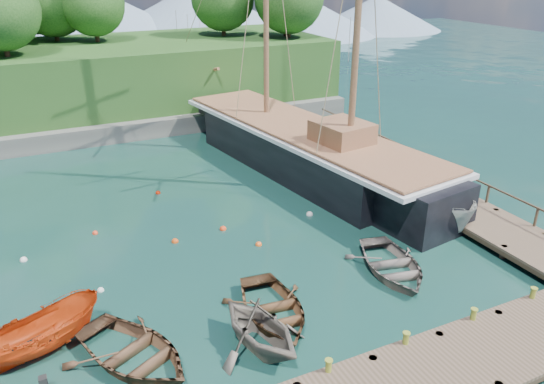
{
  "coord_description": "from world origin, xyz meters",
  "views": [
    {
      "loc": [
        -8.14,
        -15.92,
        12.4
      ],
      "look_at": [
        2.02,
        5.26,
        2.0
      ],
      "focal_mm": 35.0,
      "sensor_mm": 36.0,
      "label": 1
    }
  ],
  "objects_px": {
    "rowboat_0": "(134,362)",
    "cabin_boat_white": "(427,222)",
    "schooner": "(304,152)",
    "rowboat_1": "(260,348)",
    "rowboat_3": "(391,272)",
    "motorboat_orange": "(44,352)",
    "rowboat_2": "(273,317)"
  },
  "relations": [
    {
      "from": "rowboat_0",
      "to": "rowboat_1",
      "type": "bearing_deg",
      "value": -43.99
    },
    {
      "from": "rowboat_0",
      "to": "motorboat_orange",
      "type": "height_order",
      "value": "motorboat_orange"
    },
    {
      "from": "rowboat_2",
      "to": "cabin_boat_white",
      "type": "distance_m",
      "value": 11.18
    },
    {
      "from": "rowboat_2",
      "to": "cabin_boat_white",
      "type": "height_order",
      "value": "cabin_boat_white"
    },
    {
      "from": "rowboat_0",
      "to": "motorboat_orange",
      "type": "relative_size",
      "value": 1.11
    },
    {
      "from": "rowboat_0",
      "to": "motorboat_orange",
      "type": "bearing_deg",
      "value": 117.89
    },
    {
      "from": "motorboat_orange",
      "to": "schooner",
      "type": "xyz_separation_m",
      "value": [
        16.31,
        11.22,
        1.2
      ]
    },
    {
      "from": "rowboat_2",
      "to": "cabin_boat_white",
      "type": "xyz_separation_m",
      "value": [
        10.56,
        3.67,
        0.0
      ]
    },
    {
      "from": "rowboat_3",
      "to": "motorboat_orange",
      "type": "height_order",
      "value": "motorboat_orange"
    },
    {
      "from": "rowboat_2",
      "to": "schooner",
      "type": "xyz_separation_m",
      "value": [
        8.38,
        12.9,
        1.2
      ]
    },
    {
      "from": "cabin_boat_white",
      "to": "schooner",
      "type": "distance_m",
      "value": 9.56
    },
    {
      "from": "schooner",
      "to": "rowboat_3",
      "type": "bearing_deg",
      "value": -109.61
    },
    {
      "from": "schooner",
      "to": "rowboat_1",
      "type": "bearing_deg",
      "value": -132.34
    },
    {
      "from": "rowboat_0",
      "to": "cabin_boat_white",
      "type": "xyz_separation_m",
      "value": [
        15.8,
        3.82,
        0.0
      ]
    },
    {
      "from": "motorboat_orange",
      "to": "cabin_boat_white",
      "type": "xyz_separation_m",
      "value": [
        18.49,
        1.99,
        0.0
      ]
    },
    {
      "from": "motorboat_orange",
      "to": "cabin_boat_white",
      "type": "height_order",
      "value": "cabin_boat_white"
    },
    {
      "from": "rowboat_2",
      "to": "motorboat_orange",
      "type": "relative_size",
      "value": 1.06
    },
    {
      "from": "motorboat_orange",
      "to": "schooner",
      "type": "relative_size",
      "value": 0.15
    },
    {
      "from": "rowboat_1",
      "to": "motorboat_orange",
      "type": "bearing_deg",
      "value": 142.74
    },
    {
      "from": "rowboat_2",
      "to": "rowboat_0",
      "type": "bearing_deg",
      "value": -171.92
    },
    {
      "from": "rowboat_3",
      "to": "schooner",
      "type": "bearing_deg",
      "value": 91.87
    },
    {
      "from": "rowboat_1",
      "to": "rowboat_3",
      "type": "height_order",
      "value": "rowboat_1"
    },
    {
      "from": "motorboat_orange",
      "to": "rowboat_2",
      "type": "bearing_deg",
      "value": -120.48
    },
    {
      "from": "rowboat_0",
      "to": "schooner",
      "type": "height_order",
      "value": "schooner"
    },
    {
      "from": "rowboat_1",
      "to": "rowboat_2",
      "type": "bearing_deg",
      "value": 35.93
    },
    {
      "from": "rowboat_1",
      "to": "cabin_boat_white",
      "type": "xyz_separation_m",
      "value": [
        11.71,
        5.0,
        0.0
      ]
    },
    {
      "from": "cabin_boat_white",
      "to": "rowboat_1",
      "type": "bearing_deg",
      "value": -163.56
    },
    {
      "from": "motorboat_orange",
      "to": "cabin_boat_white",
      "type": "bearing_deg",
      "value": -102.37
    },
    {
      "from": "rowboat_1",
      "to": "cabin_boat_white",
      "type": "distance_m",
      "value": 12.73
    },
    {
      "from": "rowboat_1",
      "to": "rowboat_3",
      "type": "xyz_separation_m",
      "value": [
        7.12,
        1.94,
        0.0
      ]
    },
    {
      "from": "cabin_boat_white",
      "to": "schooner",
      "type": "bearing_deg",
      "value": 96.58
    },
    {
      "from": "rowboat_3",
      "to": "rowboat_0",
      "type": "bearing_deg",
      "value": -163.17
    }
  ]
}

